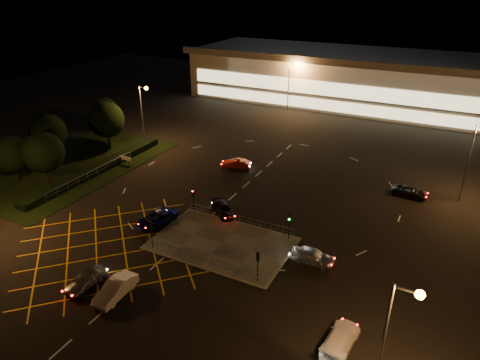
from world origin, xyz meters
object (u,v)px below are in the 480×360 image
at_px(car_left_blue, 156,219).
at_px(car_east_grey, 410,192).
at_px(car_approach_white, 340,339).
at_px(signal_sw, 151,229).
at_px(signal_ne, 290,220).
at_px(signal_se, 258,261).
at_px(signal_nw, 193,196).
at_px(car_queue_white, 116,289).
at_px(car_far_dkgrey, 223,209).
at_px(car_circ_red, 236,164).
at_px(car_right_silver, 312,256).
at_px(car_near_silver, 85,280).

bearing_deg(car_left_blue, car_east_grey, 50.38).
height_order(car_east_grey, car_approach_white, car_approach_white).
height_order(signal_sw, signal_ne, same).
height_order(signal_se, signal_nw, same).
relative_size(signal_sw, car_queue_white, 0.68).
distance_m(car_far_dkgrey, car_east_grey, 24.29).
bearing_deg(car_circ_red, car_left_blue, -20.22).
distance_m(signal_se, car_left_blue, 15.28).
bearing_deg(car_left_blue, signal_nw, 66.84).
distance_m(car_right_silver, car_east_grey, 20.41).
relative_size(signal_se, car_left_blue, 0.63).
distance_m(signal_ne, car_circ_red, 20.05).
relative_size(signal_nw, car_approach_white, 0.65).
xyz_separation_m(signal_nw, car_near_silver, (-1.73, -15.62, -1.66)).
distance_m(car_right_silver, car_approach_white, 10.71).
distance_m(signal_se, car_right_silver, 6.50).
bearing_deg(signal_se, signal_sw, 0.00).
bearing_deg(signal_ne, car_east_grey, 58.18).
height_order(signal_nw, car_circ_red, signal_nw).
distance_m(car_queue_white, car_far_dkgrey, 17.04).
xyz_separation_m(signal_sw, signal_nw, (0.00, 7.99, 0.00)).
xyz_separation_m(signal_sw, car_east_grey, (22.25, 24.50, -1.74)).
relative_size(car_queue_white, car_east_grey, 1.03).
distance_m(car_near_silver, car_east_grey, 40.09).
xyz_separation_m(car_right_silver, car_approach_white, (5.33, -9.29, -0.04)).
bearing_deg(car_east_grey, signal_sw, 142.19).
distance_m(car_queue_white, car_circ_red, 30.03).
bearing_deg(car_east_grey, signal_nw, 131.01).
xyz_separation_m(signal_ne, car_circ_red, (-13.83, 14.42, -1.69)).
bearing_deg(car_right_silver, signal_se, 145.15).
bearing_deg(signal_nw, car_circ_red, 97.24).
height_order(car_far_dkgrey, car_approach_white, car_approach_white).
distance_m(signal_nw, car_queue_white, 15.58).
distance_m(car_near_silver, car_left_blue, 11.81).
distance_m(car_circ_red, car_east_grey, 24.17).
relative_size(car_queue_white, car_right_silver, 1.06).
height_order(signal_se, car_near_silver, signal_se).
bearing_deg(car_right_silver, car_far_dkgrey, 69.70).
bearing_deg(car_far_dkgrey, car_near_silver, -156.36).
height_order(car_queue_white, car_circ_red, car_queue_white).
xyz_separation_m(signal_nw, signal_ne, (12.00, 0.00, 0.00)).
distance_m(signal_sw, signal_se, 12.00).
xyz_separation_m(car_queue_white, car_far_dkgrey, (1.43, 16.98, -0.12)).
distance_m(signal_ne, car_left_blue, 15.20).
height_order(car_near_silver, car_far_dkgrey, car_near_silver).
relative_size(signal_sw, car_east_grey, 0.70).
bearing_deg(signal_ne, car_queue_white, -123.85).
xyz_separation_m(signal_nw, car_left_blue, (-2.62, -3.84, -1.67)).
xyz_separation_m(signal_ne, car_east_grey, (10.25, 16.51, -1.74)).
relative_size(signal_nw, car_circ_red, 0.76).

